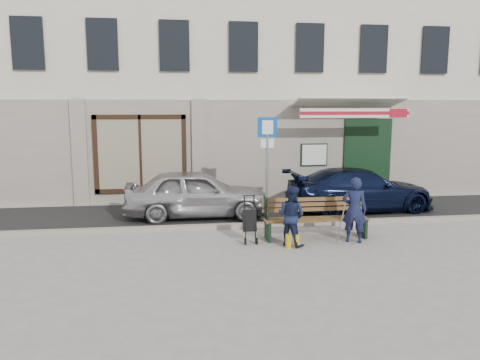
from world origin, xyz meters
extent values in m
plane|color=#9E9991|center=(0.00, 0.00, 0.00)|extent=(80.00, 80.00, 0.00)
cube|color=#282828|center=(0.00, 3.10, 0.01)|extent=(60.00, 3.20, 0.01)
cube|color=#9E9384|center=(0.00, 1.50, 0.06)|extent=(60.00, 0.18, 0.12)
cube|color=beige|center=(0.00, 8.50, 5.00)|extent=(20.00, 7.00, 10.00)
cube|color=#9E9384|center=(0.00, 4.96, 1.60)|extent=(20.00, 0.12, 3.20)
cube|color=maroon|center=(-3.20, 5.02, 1.55)|extent=(2.50, 0.12, 2.00)
cube|color=black|center=(4.10, 4.88, 1.30)|extent=(1.60, 0.10, 2.60)
cube|color=black|center=(4.10, 5.35, 1.20)|extent=(1.25, 0.90, 2.40)
cube|color=white|center=(2.30, 4.85, 1.45)|extent=(0.80, 0.03, 0.65)
cube|color=white|center=(3.20, 4.62, 3.08)|extent=(3.40, 1.72, 0.42)
cube|color=white|center=(3.20, 3.77, 2.80)|extent=(3.40, 0.05, 0.28)
cube|color=maroon|center=(3.20, 3.74, 2.80)|extent=(3.40, 0.02, 0.10)
imported|color=#BCBCC1|center=(-1.59, 2.83, 0.66)|extent=(3.90, 1.61, 1.32)
imported|color=black|center=(3.12, 2.99, 0.62)|extent=(4.39, 2.05, 1.24)
cylinder|color=gray|center=(0.18, 1.94, 1.32)|extent=(0.07, 0.07, 2.63)
cube|color=#0B44A0|center=(0.18, 1.94, 2.48)|extent=(0.51, 0.06, 0.51)
cube|color=white|center=(0.18, 1.91, 2.48)|extent=(0.28, 0.04, 0.34)
cube|color=white|center=(0.18, 1.94, 2.07)|extent=(0.35, 0.05, 0.22)
cube|color=brown|center=(1.02, 0.38, 0.45)|extent=(2.40, 0.50, 0.04)
cube|color=brown|center=(1.02, 0.66, 0.74)|extent=(2.40, 0.10, 0.36)
cube|color=black|center=(-0.10, 0.38, 0.23)|extent=(0.06, 0.50, 0.45)
cube|color=black|center=(2.14, 0.38, 0.23)|extent=(0.06, 0.50, 0.45)
cube|color=white|center=(1.77, 0.28, 0.48)|extent=(0.34, 0.25, 0.11)
cylinder|color=gray|center=(1.37, -0.29, 0.50)|extent=(0.07, 0.34, 0.96)
cylinder|color=#BC9813|center=(0.22, -0.27, 0.15)|extent=(0.13, 0.13, 0.30)
cylinder|color=#BC9813|center=(0.40, -0.27, 0.15)|extent=(0.13, 0.13, 0.30)
imported|color=#151A3C|center=(1.77, -0.02, 0.73)|extent=(0.63, 0.54, 1.47)
imported|color=#151D3A|center=(0.32, -0.08, 0.66)|extent=(0.81, 0.80, 1.32)
cylinder|color=black|center=(-0.66, 0.09, 0.07)|extent=(0.03, 0.15, 0.15)
cylinder|color=black|center=(-0.40, 0.09, 0.07)|extent=(0.03, 0.15, 0.15)
cube|color=black|center=(-0.53, 0.31, 0.48)|extent=(0.31, 0.28, 0.50)
cylinder|color=black|center=(-0.53, 0.44, 1.03)|extent=(0.28, 0.03, 0.02)
camera|label=1|loc=(-2.12, -9.70, 3.01)|focal=35.00mm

